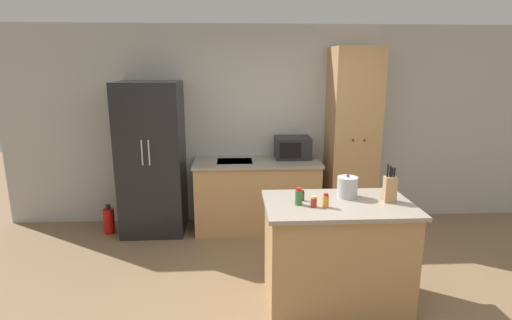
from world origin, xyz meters
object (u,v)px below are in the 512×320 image
Objects in this scene: pantry_cabinet at (352,140)px; spice_bottle_green_herb at (326,201)px; knife_block at (390,188)px; spice_bottle_short_red at (302,196)px; spice_bottle_amber_oil at (299,197)px; fire_extinguisher at (109,221)px; refrigerator at (152,159)px; kettle at (347,187)px; microwave at (293,148)px; spice_bottle_tall_dark at (314,202)px.

pantry_cabinet is 19.26× the size of spice_bottle_green_herb.
spice_bottle_short_red is at bearing 174.66° from knife_block.
spice_bottle_amber_oil reaches higher than spice_bottle_short_red.
fire_extinguisher is at bearing 142.81° from spice_bottle_green_herb.
knife_block is at bearing 10.87° from spice_bottle_green_herb.
refrigerator reaches higher than spice_bottle_amber_oil.
knife_block reaches higher than spice_bottle_short_red.
spice_bottle_green_herb is (0.16, -0.18, 0.01)m from spice_bottle_short_red.
spice_bottle_green_herb is at bearing -111.98° from pantry_cabinet.
knife_block is 1.58× the size of kettle.
spice_bottle_green_herb reaches higher than fire_extinguisher.
knife_block reaches higher than fire_extinguisher.
knife_block is (0.56, -1.87, 0.02)m from microwave.
refrigerator is 4.21× the size of microwave.
spice_bottle_tall_dark is 0.63× the size of spice_bottle_amber_oil.
knife_block is (2.35, -1.74, 0.11)m from refrigerator.
knife_block is (-0.19, -1.80, -0.09)m from pantry_cabinet.
kettle is at bearing -30.54° from fire_extinguisher.
spice_bottle_amber_oil reaches higher than spice_bottle_green_herb.
microwave is 1.81m from spice_bottle_short_red.
refrigerator is at bearing 141.54° from kettle.
fire_extinguisher is (-0.57, -0.08, -0.78)m from refrigerator.
pantry_cabinet reaches higher than knife_block.
knife_block is at bearing 8.24° from spice_bottle_tall_dark.
kettle is (-0.33, 0.14, -0.03)m from knife_block.
kettle is (0.34, 0.24, 0.05)m from spice_bottle_tall_dark.
spice_bottle_green_herb is at bearing -37.19° from fire_extinguisher.
microwave is 1.37× the size of knife_block.
spice_bottle_green_herb is at bearing -7.92° from spice_bottle_tall_dark.
knife_block is 0.68m from spice_bottle_tall_dark.
spice_bottle_green_herb reaches higher than spice_bottle_tall_dark.
spice_bottle_short_red is 0.62× the size of spice_bottle_amber_oil.
pantry_cabinet is 2.08m from spice_bottle_amber_oil.
kettle is 3.13m from fire_extinguisher.
refrigerator reaches higher than microwave.
pantry_cabinet is 0.77m from microwave.
microwave reaches higher than spice_bottle_short_red.
spice_bottle_short_red reaches higher than fire_extinguisher.
spice_bottle_amber_oil is (1.56, -1.77, 0.07)m from refrigerator.
spice_bottle_short_red is 0.24m from spice_bottle_green_herb.
refrigerator is 12.85× the size of spice_bottle_amber_oil.
microwave is at bearing 5.04° from fire_extinguisher.
spice_bottle_amber_oil is 0.23m from spice_bottle_green_herb.
knife_block is at bearing -22.80° from kettle.
spice_bottle_short_red is 0.44× the size of kettle.
microwave is (-0.75, 0.08, -0.11)m from pantry_cabinet.
knife_block is 0.74m from spice_bottle_short_red.
knife_block is 0.59m from spice_bottle_green_herb.
spice_bottle_green_herb is (0.10, -0.01, 0.01)m from spice_bottle_tall_dark.
refrigerator reaches higher than knife_block.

